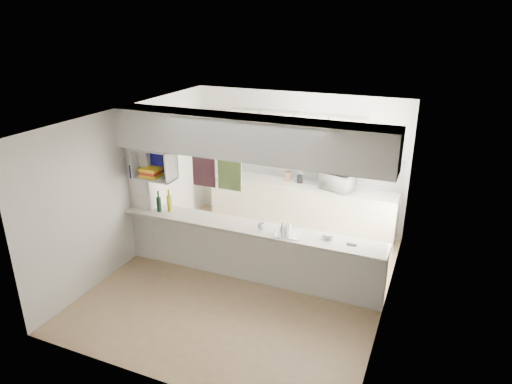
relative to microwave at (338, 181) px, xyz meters
The scene contains 16 objects.
floor 2.50m from the microwave, 113.14° to the right, with size 4.80×4.80×0.00m, color #987958.
ceiling 2.72m from the microwave, 113.14° to the right, with size 4.80×4.80×0.00m, color white.
wall_back 0.97m from the microwave, 159.93° to the left, with size 4.20×4.20×0.00m, color silver.
wall_left 3.64m from the microwave, 145.20° to the right, with size 4.80×4.80×0.00m, color silver.
wall_right 2.41m from the microwave, 59.70° to the right, with size 4.80×4.80×0.00m, color silver.
servery_partition 2.40m from the microwave, 117.06° to the right, with size 4.20×0.50×2.60m.
cubby_shelf 3.32m from the microwave, 138.93° to the right, with size 0.65×0.35×0.50m.
kitchen_run 0.77m from the microwave, behind, with size 3.60×0.63×2.24m.
microwave is the anchor object (origin of this frame).
bowl 0.19m from the microwave, 83.22° to the right, with size 0.25×0.25×0.06m, color #0C0B7A.
dish_rack 2.14m from the microwave, 96.01° to the right, with size 0.40×0.31×0.20m.
cup 2.21m from the microwave, 107.15° to the right, with size 0.11×0.11×0.09m, color white.
wine_bottles 3.16m from the microwave, 138.58° to the right, with size 0.23×0.16×0.37m.
plastic_tubs 2.05m from the microwave, 79.68° to the right, with size 0.50×0.18×0.08m.
utensil_jar 0.76m from the microwave, behind, with size 0.11×0.11×0.15m, color black.
knife_block 1.01m from the microwave, behind, with size 0.09×0.07×0.18m, color brown.
Camera 1 is at (2.56, -5.74, 3.91)m, focal length 32.00 mm.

